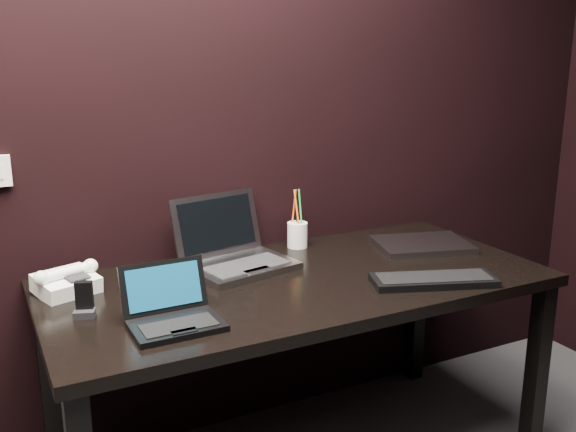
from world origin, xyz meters
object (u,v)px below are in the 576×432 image
ext_keyboard (434,280)px  desk_phone (66,282)px  desk (299,299)px  pen_cup (297,234)px  silver_laptop (235,254)px  mobile_phone (84,303)px  netbook (173,314)px  closed_laptop (422,245)px

ext_keyboard → desk_phone: desk_phone is taller
desk → pen_cup: (0.16, 0.31, 0.13)m
silver_laptop → mobile_phone: (-0.56, -0.21, -0.01)m
silver_laptop → mobile_phone: 0.59m
netbook → mobile_phone: netbook is taller
ext_keyboard → pen_cup: pen_cup is taller
ext_keyboard → silver_laptop: bearing=139.0°
desk → netbook: netbook is taller
silver_laptop → desk_phone: silver_laptop is taller
desk → closed_laptop: closed_laptop is taller
netbook → pen_cup: size_ratio=1.09×
silver_laptop → desk_phone: 0.58m
closed_laptop → desk_phone: 1.33m
silver_laptop → pen_cup: bearing=19.8°
closed_laptop → mobile_phone: (-1.30, -0.09, 0.03)m
silver_laptop → ext_keyboard: size_ratio=0.95×
pen_cup → mobile_phone: bearing=-159.9°
ext_keyboard → mobile_phone: bearing=167.0°
desk → silver_laptop: size_ratio=4.12×
ext_keyboard → pen_cup: bearing=110.7°
closed_laptop → desk: bearing=-172.0°
desk_phone → netbook: bearing=-59.4°
netbook → closed_laptop: size_ratio=0.61×
netbook → closed_laptop: netbook is taller
desk_phone → mobile_phone: bearing=-84.8°
mobile_phone → netbook: bearing=-40.1°
desk → ext_keyboard: (0.37, -0.26, 0.09)m
mobile_phone → desk_phone: bearing=95.2°
silver_laptop → desk: bearing=-53.0°
closed_laptop → desk_phone: (-1.32, 0.12, 0.03)m
desk_phone → pen_cup: 0.90m
mobile_phone → pen_cup: 0.93m
closed_laptop → desk_phone: desk_phone is taller
netbook → silver_laptop: silver_laptop is taller
mobile_phone → desk: bearing=0.3°
desk_phone → mobile_phone: mobile_phone is taller
netbook → silver_laptop: bearing=47.9°
desk → desk_phone: 0.77m
desk → pen_cup: size_ratio=7.30×
silver_laptop → desk_phone: (-0.58, 0.01, -0.01)m
ext_keyboard → closed_laptop: bearing=57.0°
desk → silver_laptop: silver_laptop is taller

